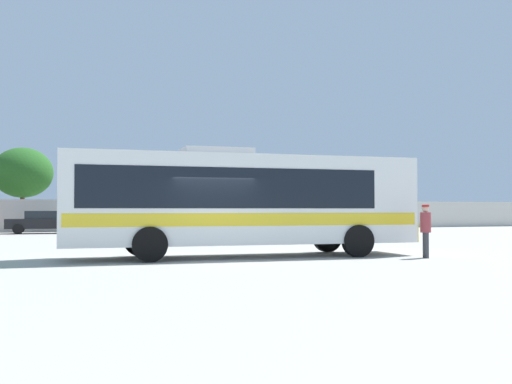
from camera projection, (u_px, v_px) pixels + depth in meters
name	position (u px, v px, depth m)	size (l,w,h in m)	color
ground_plane	(147.00, 243.00, 28.24)	(300.00, 300.00, 0.00)	#A3A099
perimeter_wall	(103.00, 215.00, 43.46)	(80.00, 0.30, 2.23)	beige
coach_bus_white_yellow	(238.00, 199.00, 19.96)	(11.65, 3.31, 3.51)	white
attendant_by_bus_door	(426.00, 228.00, 19.44)	(0.43, 0.43, 1.69)	#38383D
parked_car_third_black	(42.00, 221.00, 39.26)	(4.34, 2.16, 1.45)	black
parked_car_rightmost_black	(156.00, 220.00, 42.20)	(4.48, 2.17, 1.48)	black
roadside_tree_midleft	(23.00, 173.00, 43.87)	(4.22, 4.22, 5.97)	brown
roadside_tree_midright	(106.00, 168.00, 50.47)	(3.46, 3.46, 6.46)	brown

